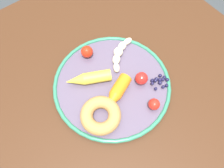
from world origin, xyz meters
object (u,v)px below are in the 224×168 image
Objects in this scene: blueberry_pile at (160,81)px; tomato_far at (141,78)px; plate at (112,84)px; tomato_near at (87,52)px; carrot_orange at (117,92)px; tomato_mid at (154,104)px; carrot_yellow at (88,78)px; donut at (101,115)px; banana at (120,53)px; dining_table at (123,95)px.

blueberry_pile is 0.06m from tomato_far.
plate is 9.20× the size of tomato_near.
plate is at bearing -16.20° from carrot_orange.
tomato_mid is at bearing -158.93° from plate.
blueberry_pile is at bearing -109.47° from carrot_orange.
tomato_near is at bearing 10.66° from tomato_mid.
tomato_mid is (-0.26, -0.05, -0.00)m from tomato_near.
carrot_yellow is 0.12m from donut.
plate is 3.15× the size of donut.
banana is at bearing -50.81° from plate.
tomato_far is at bearing -127.58° from dining_table.
tomato_near reaches higher than donut.
carrot_yellow and donut have the same top height.
tomato_mid reaches higher than plate.
carrot_yellow is (-0.02, 0.13, 0.01)m from banana.
blueberry_pile reaches higher than dining_table.
dining_table is 7.61× the size of carrot_yellow.
carrot_orange is 0.10m from carrot_yellow.
tomato_mid is (-0.07, -0.14, -0.00)m from donut.
donut is 0.15m from tomato_mid.
donut is at bearing 125.83° from plate.
blueberry_pile reaches higher than plate.
tomato_mid is at bearing 163.23° from tomato_far.
tomato_mid is 0.09m from tomato_far.
tomato_mid is (-0.09, -0.06, -0.00)m from carrot_orange.
banana is at bearing -127.10° from tomato_near.
plate is at bearing 129.19° from banana.
banana is 3.28× the size of tomato_far.
tomato_mid is at bearing -115.29° from donut.
tomato_far is (0.04, 0.04, 0.01)m from blueberry_pile.
plate is at bearing 54.98° from blueberry_pile.
blueberry_pile is at bearing -151.27° from tomato_near.
tomato_near is at bearing -32.19° from carrot_yellow.
donut reaches higher than plate.
plate is 0.04m from carrot_orange.
donut is at bearing 84.81° from blueberry_pile.
donut is 1.93× the size of blueberry_pile.
carrot_orange reaches higher than dining_table.
plate is 0.11m from donut.
dining_table is at bearing 7.39° from tomato_mid.
blueberry_pile is at bearing -130.40° from tomato_far.
dining_table is 27.13× the size of tomato_far.
banana is (0.07, -0.08, 0.02)m from plate.
tomato_mid is at bearing -146.66° from carrot_orange.
banana reaches higher than blueberry_pile.
dining_table is 0.18m from donut.
banana is 0.20m from tomato_mid.
tomato_far reaches higher than plate.
blueberry_pile is 1.75× the size of tomato_mid.
banana is 0.10m from tomato_near.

